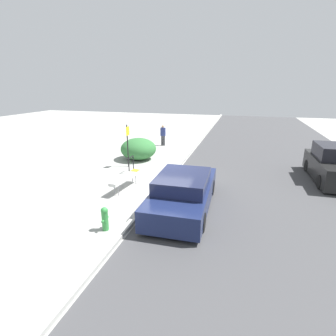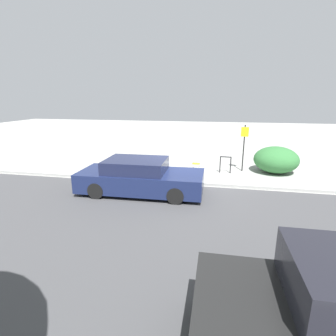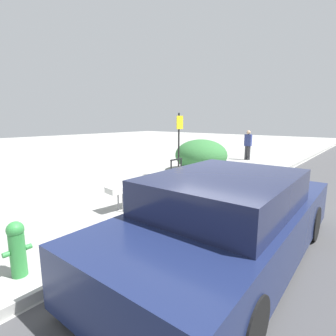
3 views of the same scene
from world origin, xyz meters
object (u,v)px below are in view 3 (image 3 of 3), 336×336
parked_car_near (228,220)px  sign_post (179,139)px  bench (145,184)px  pedestrian (248,144)px  bike_rack (176,169)px  fire_hydrant (17,247)px

parked_car_near → sign_post: bearing=43.0°
bench → pedestrian: (8.62, 0.95, 0.30)m
bike_rack → fire_hydrant: size_ratio=1.08×
bench → bike_rack: size_ratio=2.47×
parked_car_near → bench: bearing=67.6°
fire_hydrant → pedestrian: bearing=8.4°
bench → fire_hydrant: bearing=-159.0°
pedestrian → sign_post: bearing=87.5°
bench → sign_post: (3.03, 1.22, 0.87)m
bike_rack → pedestrian: 6.46m
fire_hydrant → pedestrian: 12.00m
bike_rack → fire_hydrant: bearing=-164.6°
fire_hydrant → bench: bearing=13.8°
sign_post → bench: bearing=-158.0°
pedestrian → bike_rack: bearing=92.6°
bench → fire_hydrant: size_ratio=2.67×
bench → parked_car_near: size_ratio=0.43×
pedestrian → parked_car_near: 10.40m
bench → sign_post: bearing=29.2°
sign_post → fire_hydrant: bearing=-162.1°
bike_rack → parked_car_near: (-3.26, -3.46, 0.12)m
sign_post → fire_hydrant: size_ratio=3.01×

